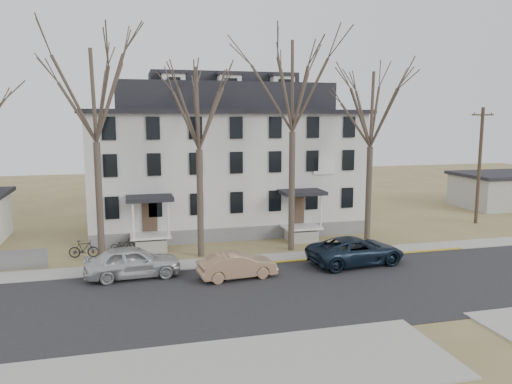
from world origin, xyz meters
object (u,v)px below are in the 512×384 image
object	(u,v)px
utility_pole_far	(479,164)
boarding_house	(223,160)
bicycle_left	(123,245)
bicycle_right	(84,250)
tree_mid_right	(372,104)
tree_center	(293,79)
car_navy	(356,251)
car_silver	(133,262)
car_tan	(237,266)
tree_mid_left	(198,102)
tree_far_left	(94,88)

from	to	relation	value
utility_pole_far	boarding_house	bearing A→B (deg)	169.08
bicycle_left	bicycle_right	xyz separation A→B (m)	(-2.32, -1.09, 0.14)
boarding_house	bicycle_right	world-z (taller)	boarding_house
tree_mid_right	bicycle_left	distance (m)	18.89
tree_center	tree_mid_right	bearing A→B (deg)	0.00
utility_pole_far	car_navy	size ratio (longest dim) A/B	1.62
boarding_house	tree_center	distance (m)	10.39
utility_pole_far	car_silver	xyz separation A→B (m)	(-27.71, -7.58, -4.03)
utility_pole_far	car_tan	world-z (taller)	utility_pole_far
utility_pole_far	bicycle_left	size ratio (longest dim) A/B	6.11
car_navy	bicycle_right	world-z (taller)	car_navy
boarding_house	car_tan	distance (m)	13.98
car_navy	bicycle_right	distance (m)	16.74
tree_mid_right	utility_pole_far	xyz separation A→B (m)	(12.00, 4.20, -4.70)
boarding_house	tree_mid_left	xyz separation A→B (m)	(-3.00, -8.15, 4.22)
car_silver	bicycle_right	size ratio (longest dim) A/B	2.81
tree_far_left	tree_mid_right	world-z (taller)	tree_far_left
utility_pole_far	tree_mid_right	bearing A→B (deg)	-160.71
utility_pole_far	bicycle_right	bearing A→B (deg)	-174.63
utility_pole_far	car_tan	bearing A→B (deg)	-157.69
car_navy	car_silver	bearing A→B (deg)	80.42
tree_mid_right	tree_mid_left	bearing A→B (deg)	180.00
car_silver	car_tan	size ratio (longest dim) A/B	1.20
bicycle_right	car_tan	bearing A→B (deg)	-119.19
boarding_house	tree_mid_right	world-z (taller)	tree_mid_right
tree_mid_right	utility_pole_far	world-z (taller)	tree_mid_right
tree_far_left	car_navy	distance (m)	17.99
bicycle_left	tree_mid_right	bearing A→B (deg)	-111.12
car_silver	car_tan	bearing A→B (deg)	-109.32
boarding_house	tree_mid_left	bearing A→B (deg)	-110.20
boarding_house	tree_far_left	xyz separation A→B (m)	(-9.00, -8.15, 4.96)
tree_mid_left	car_silver	size ratio (longest dim) A/B	2.48
tree_far_left	car_silver	size ratio (longest dim) A/B	2.67
tree_far_left	car_navy	xyz separation A→B (m)	(14.70, -4.08, -9.53)
boarding_house	car_navy	distance (m)	14.25
boarding_house	car_navy	xyz separation A→B (m)	(5.70, -12.24, -4.57)
boarding_house	car_tan	world-z (taller)	boarding_house
boarding_house	tree_far_left	distance (m)	13.12
tree_center	tree_mid_right	distance (m)	5.70
tree_mid_left	tree_center	size ratio (longest dim) A/B	0.87
tree_mid_right	car_navy	world-z (taller)	tree_mid_right
tree_center	tree_mid_left	bearing A→B (deg)	180.00
tree_mid_right	car_tan	size ratio (longest dim) A/B	2.98
tree_center	car_tan	size ratio (longest dim) A/B	3.43
car_tan	tree_mid_left	bearing A→B (deg)	8.28
boarding_house	car_tan	bearing A→B (deg)	-97.45
tree_mid_left	utility_pole_far	size ratio (longest dim) A/B	1.34
utility_pole_far	car_silver	bearing A→B (deg)	-164.70
car_silver	bicycle_right	world-z (taller)	car_silver
tree_mid_right	bicycle_right	xyz separation A→B (m)	(-18.63, 1.32, -9.05)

